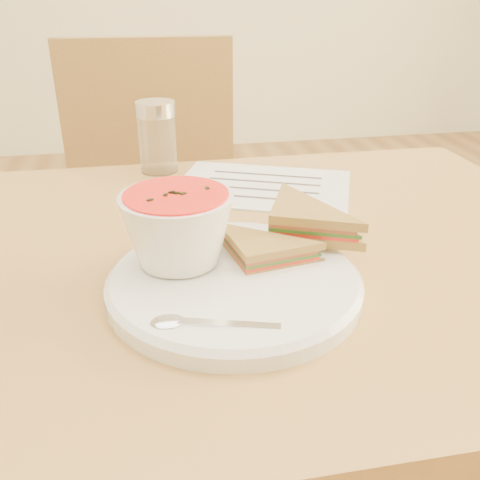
{
  "coord_description": "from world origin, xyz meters",
  "views": [
    {
      "loc": [
        -0.09,
        -0.59,
        1.05
      ],
      "look_at": [
        0.01,
        -0.08,
        0.8
      ],
      "focal_mm": 40.0,
      "sensor_mm": 36.0,
      "label": 1
    }
  ],
  "objects": [
    {
      "name": "spoon",
      "position": [
        -0.03,
        -0.19,
        0.77
      ],
      "size": [
        0.17,
        0.07,
        0.01
      ],
      "primitive_type": null,
      "rotation": [
        0.0,
        0.0,
        -0.25
      ],
      "color": "silver",
      "rests_on": "plate"
    },
    {
      "name": "paper_menu",
      "position": [
        0.1,
        0.19,
        0.75
      ],
      "size": [
        0.33,
        0.29,
        0.0
      ],
      "primitive_type": null,
      "rotation": [
        0.0,
        0.0,
        -0.39
      ],
      "color": "silver",
      "rests_on": "dining_table"
    },
    {
      "name": "plate",
      "position": [
        -0.0,
        -0.1,
        0.76
      ],
      "size": [
        0.33,
        0.33,
        0.02
      ],
      "primitive_type": null,
      "rotation": [
        0.0,
        0.0,
        -0.26
      ],
      "color": "white",
      "rests_on": "dining_table"
    },
    {
      "name": "dining_table",
      "position": [
        0.0,
        0.0,
        0.38
      ],
      "size": [
        1.0,
        0.7,
        0.75
      ],
      "primitive_type": null,
      "color": "olive",
      "rests_on": "floor"
    },
    {
      "name": "chair_far",
      "position": [
        -0.07,
        0.54,
        0.46
      ],
      "size": [
        0.43,
        0.43,
        0.93
      ],
      "primitive_type": null,
      "rotation": [
        0.0,
        0.0,
        3.09
      ],
      "color": "brown",
      "rests_on": "floor"
    },
    {
      "name": "condiment_shaker",
      "position": [
        -0.06,
        0.31,
        0.81
      ],
      "size": [
        0.08,
        0.08,
        0.12
      ],
      "primitive_type": null,
      "rotation": [
        0.0,
        0.0,
        0.16
      ],
      "color": "silver",
      "rests_on": "dining_table"
    },
    {
      "name": "soup_bowl",
      "position": [
        -0.05,
        -0.07,
        0.81
      ],
      "size": [
        0.13,
        0.13,
        0.08
      ],
      "primitive_type": null,
      "rotation": [
        0.0,
        0.0,
        0.04
      ],
      "color": "white",
      "rests_on": "plate"
    },
    {
      "name": "sandwich_half_b",
      "position": [
        0.05,
        -0.06,
        0.8
      ],
      "size": [
        0.14,
        0.14,
        0.03
      ],
      "primitive_type": null,
      "rotation": [
        0.0,
        0.0,
        -0.4
      ],
      "color": "#A57E3A",
      "rests_on": "plate"
    },
    {
      "name": "sandwich_half_a",
      "position": [
        0.01,
        -0.11,
        0.78
      ],
      "size": [
        0.11,
        0.11,
        0.03
      ],
      "primitive_type": null,
      "rotation": [
        0.0,
        0.0,
        0.17
      ],
      "color": "#A57E3A",
      "rests_on": "plate"
    }
  ]
}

